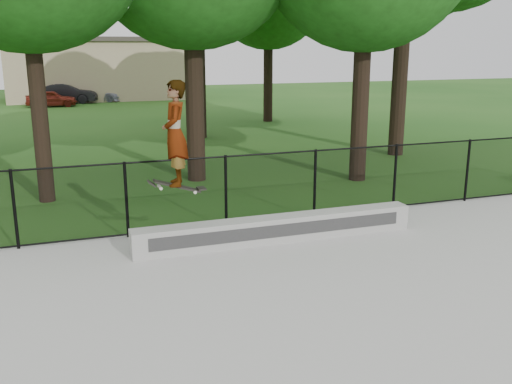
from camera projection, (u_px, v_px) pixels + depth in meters
grind_ledge at (278, 229)px, 10.87m from camera, size 5.54×0.40×0.48m
car_a at (51, 98)px, 35.53m from camera, size 3.06×1.36×1.03m
car_b at (67, 93)px, 37.80m from camera, size 3.76×2.27×1.28m
car_c at (95, 93)px, 38.99m from camera, size 3.73×2.58×1.08m
skater_airborne at (175, 135)px, 9.77m from camera, size 0.81×0.73×2.02m
chainlink_fence at (315, 184)px, 12.27m from camera, size 16.06×0.06×1.50m
distant_building at (97, 68)px, 40.59m from camera, size 12.40×6.40×4.30m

